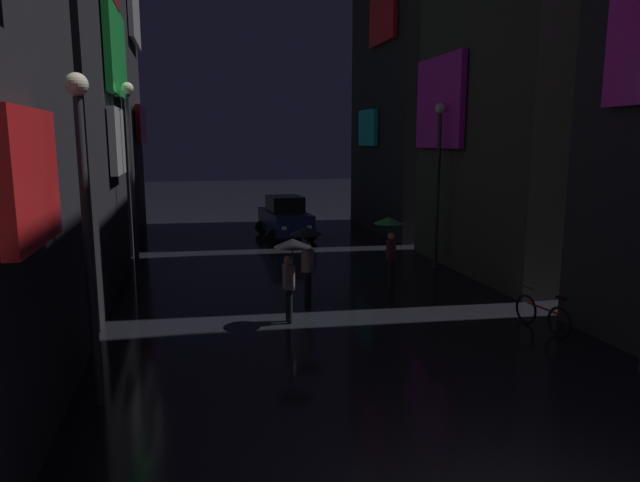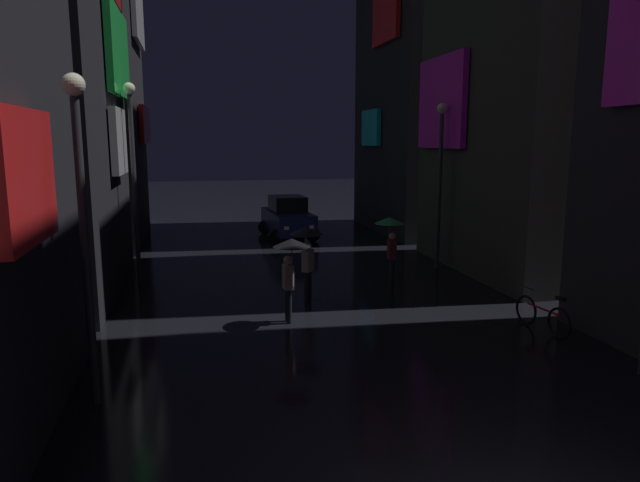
% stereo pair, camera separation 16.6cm
% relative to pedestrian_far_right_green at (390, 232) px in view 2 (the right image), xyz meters
% --- Properties ---
extents(building_left_mid, '(4.25, 7.97, 16.04)m').
position_rel_pedestrian_far_right_green_xyz_m(building_left_mid, '(-10.02, 1.37, 6.36)').
color(building_left_mid, black).
rests_on(building_left_mid, ground).
extents(building_left_far, '(4.25, 8.07, 14.50)m').
position_rel_pedestrian_far_right_green_xyz_m(building_left_far, '(-10.03, 10.41, 5.59)').
color(building_left_far, black).
rests_on(building_left_far, ground).
extents(pedestrian_far_right_green, '(0.90, 0.90, 2.12)m').
position_rel_pedestrian_far_right_green_xyz_m(pedestrian_far_right_green, '(0.00, 0.00, 0.00)').
color(pedestrian_far_right_green, black).
rests_on(pedestrian_far_right_green, ground).
extents(pedestrian_foreground_right_black, '(0.90, 0.90, 2.12)m').
position_rel_pedestrian_far_right_green_xyz_m(pedestrian_foreground_right_black, '(-2.84, -1.26, 0.00)').
color(pedestrian_foreground_right_black, black).
rests_on(pedestrian_foreground_right_black, ground).
extents(pedestrian_near_crossing_black, '(0.90, 0.90, 2.12)m').
position_rel_pedestrian_far_right_green_xyz_m(pedestrian_near_crossing_black, '(-3.58, -3.01, 0.00)').
color(pedestrian_near_crossing_black, black).
rests_on(pedestrian_near_crossing_black, ground).
extents(bicycle_parked_at_storefront, '(0.29, 1.81, 0.96)m').
position_rel_pedestrian_far_right_green_xyz_m(bicycle_parked_at_storefront, '(2.06, -4.85, -1.28)').
color(bicycle_parked_at_storefront, black).
rests_on(bicycle_parked_at_storefront, ground).
extents(car_distant, '(2.45, 4.25, 1.92)m').
position_rel_pedestrian_far_right_green_xyz_m(car_distant, '(-1.61, 9.39, -0.74)').
color(car_distant, navy).
rests_on(car_distant, ground).
extents(streetlamp_left_far, '(0.36, 0.36, 6.11)m').
position_rel_pedestrian_far_right_green_xyz_m(streetlamp_left_far, '(-7.54, 2.05, 2.10)').
color(streetlamp_left_far, '#2D2D33').
rests_on(streetlamp_left_far, ground).
extents(streetlamp_right_far, '(0.36, 0.36, 5.66)m').
position_rel_pedestrian_far_right_green_xyz_m(streetlamp_right_far, '(2.46, 1.99, 1.86)').
color(streetlamp_right_far, '#2D2D33').
rests_on(streetlamp_right_far, ground).
extents(streetlamp_left_near, '(0.36, 0.36, 5.44)m').
position_rel_pedestrian_far_right_green_xyz_m(streetlamp_left_near, '(-7.54, -6.51, 1.74)').
color(streetlamp_left_near, '#2D2D33').
rests_on(streetlamp_left_near, ground).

